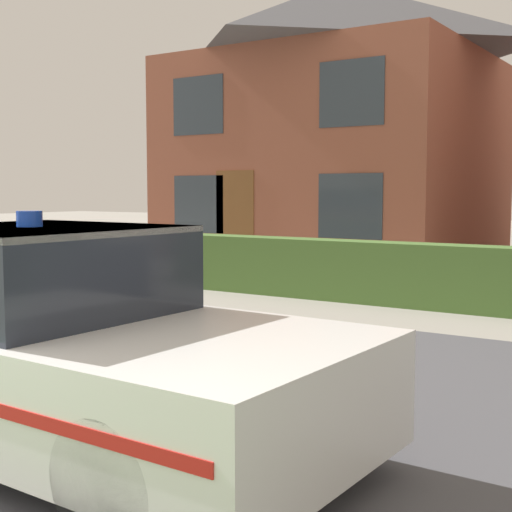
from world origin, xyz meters
The scene contains 4 objects.
road_strip centered at (0.00, 3.95, 0.01)m, with size 28.00×6.38×0.01m, color #4C4C51.
garden_hedge centered at (0.34, 8.89, 0.46)m, with size 12.09×0.53×0.91m, color #4C7233.
police_car centered at (0.27, 2.29, 0.66)m, with size 4.10×1.89×1.51m.
house_left centered at (-4.26, 15.34, 3.44)m, with size 7.25×6.81×6.75m.
Camera 1 is at (3.85, -0.80, 1.66)m, focal length 50.00 mm.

